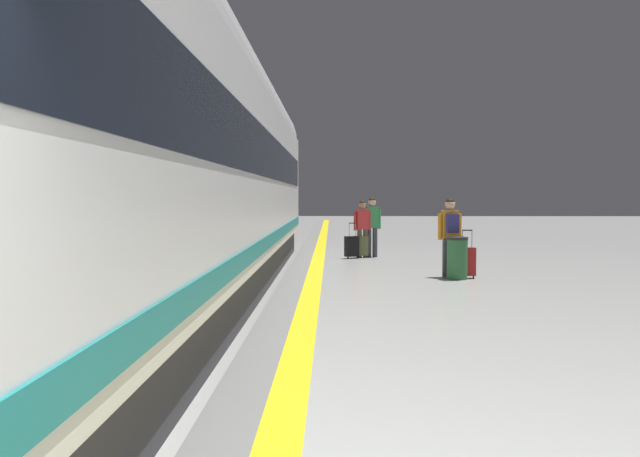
{
  "coord_description": "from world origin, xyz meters",
  "views": [
    {
      "loc": [
        -0.21,
        -1.25,
        1.79
      ],
      "look_at": [
        -0.34,
        6.74,
        1.42
      ],
      "focal_mm": 38.79,
      "sensor_mm": 36.0,
      "label": 1
    }
  ],
  "objects_px": {
    "passenger_near": "(450,230)",
    "passenger_far": "(372,223)",
    "passenger_mid": "(362,224)",
    "suitcase_mid": "(352,246)",
    "waste_bin": "(457,258)",
    "suitcase_near": "(466,262)",
    "suitcase_far": "(361,246)",
    "high_speed_train": "(157,148)"
  },
  "relations": [
    {
      "from": "suitcase_near",
      "to": "passenger_far",
      "type": "height_order",
      "value": "passenger_far"
    },
    {
      "from": "passenger_near",
      "to": "suitcase_far",
      "type": "xyz_separation_m",
      "value": [
        -1.76,
        4.77,
        -0.68
      ]
    },
    {
      "from": "passenger_far",
      "to": "waste_bin",
      "type": "height_order",
      "value": "passenger_far"
    },
    {
      "from": "high_speed_train",
      "to": "passenger_far",
      "type": "bearing_deg",
      "value": 69.67
    },
    {
      "from": "passenger_near",
      "to": "suitcase_near",
      "type": "bearing_deg",
      "value": -36.54
    },
    {
      "from": "suitcase_mid",
      "to": "passenger_far",
      "type": "height_order",
      "value": "passenger_far"
    },
    {
      "from": "suitcase_far",
      "to": "passenger_near",
      "type": "bearing_deg",
      "value": -69.78
    },
    {
      "from": "passenger_near",
      "to": "suitcase_far",
      "type": "height_order",
      "value": "passenger_near"
    },
    {
      "from": "passenger_near",
      "to": "passenger_far",
      "type": "distance_m",
      "value": 5.11
    },
    {
      "from": "passenger_near",
      "to": "suitcase_near",
      "type": "relative_size",
      "value": 1.63
    },
    {
      "from": "high_speed_train",
      "to": "waste_bin",
      "type": "height_order",
      "value": "high_speed_train"
    },
    {
      "from": "suitcase_mid",
      "to": "waste_bin",
      "type": "xyz_separation_m",
      "value": [
        2.13,
        -4.87,
        0.11
      ]
    },
    {
      "from": "suitcase_mid",
      "to": "suitcase_far",
      "type": "distance_m",
      "value": 0.42
    },
    {
      "from": "suitcase_near",
      "to": "suitcase_mid",
      "type": "xyz_separation_m",
      "value": [
        -2.36,
        4.7,
        -0.02
      ]
    },
    {
      "from": "passenger_mid",
      "to": "suitcase_far",
      "type": "bearing_deg",
      "value": 164.62
    },
    {
      "from": "waste_bin",
      "to": "high_speed_train",
      "type": "bearing_deg",
      "value": -137.91
    },
    {
      "from": "suitcase_near",
      "to": "suitcase_mid",
      "type": "height_order",
      "value": "suitcase_near"
    },
    {
      "from": "passenger_far",
      "to": "suitcase_far",
      "type": "xyz_separation_m",
      "value": [
        -0.32,
        -0.13,
        -0.66
      ]
    },
    {
      "from": "high_speed_train",
      "to": "suitcase_mid",
      "type": "height_order",
      "value": "high_speed_train"
    },
    {
      "from": "suitcase_far",
      "to": "suitcase_mid",
      "type": "bearing_deg",
      "value": -132.29
    },
    {
      "from": "passenger_mid",
      "to": "suitcase_mid",
      "type": "xyz_separation_m",
      "value": [
        -0.32,
        -0.3,
        -0.62
      ]
    },
    {
      "from": "suitcase_near",
      "to": "passenger_far",
      "type": "distance_m",
      "value": 5.47
    },
    {
      "from": "high_speed_train",
      "to": "suitcase_far",
      "type": "bearing_deg",
      "value": 71.06
    },
    {
      "from": "passenger_far",
      "to": "suitcase_mid",
      "type": "bearing_deg",
      "value": -143.57
    },
    {
      "from": "waste_bin",
      "to": "passenger_near",
      "type": "bearing_deg",
      "value": 102.0
    },
    {
      "from": "passenger_far",
      "to": "suitcase_far",
      "type": "distance_m",
      "value": 0.75
    },
    {
      "from": "suitcase_mid",
      "to": "passenger_near",
      "type": "bearing_deg",
      "value": -65.41
    },
    {
      "from": "passenger_mid",
      "to": "passenger_far",
      "type": "relative_size",
      "value": 0.96
    },
    {
      "from": "suitcase_far",
      "to": "waste_bin",
      "type": "relative_size",
      "value": 1.13
    },
    {
      "from": "high_speed_train",
      "to": "suitcase_near",
      "type": "distance_m",
      "value": 7.67
    },
    {
      "from": "suitcase_near",
      "to": "waste_bin",
      "type": "relative_size",
      "value": 1.17
    },
    {
      "from": "high_speed_train",
      "to": "suitcase_near",
      "type": "relative_size",
      "value": 25.41
    },
    {
      "from": "passenger_far",
      "to": "suitcase_far",
      "type": "height_order",
      "value": "passenger_far"
    },
    {
      "from": "suitcase_near",
      "to": "suitcase_mid",
      "type": "relative_size",
      "value": 1.03
    },
    {
      "from": "passenger_near",
      "to": "passenger_far",
      "type": "bearing_deg",
      "value": 106.33
    },
    {
      "from": "passenger_near",
      "to": "high_speed_train",
      "type": "bearing_deg",
      "value": -135.07
    },
    {
      "from": "suitcase_far",
      "to": "passenger_mid",
      "type": "bearing_deg",
      "value": -15.38
    },
    {
      "from": "passenger_near",
      "to": "passenger_mid",
      "type": "xyz_separation_m",
      "value": [
        -1.72,
        4.76,
        -0.07
      ]
    },
    {
      "from": "passenger_mid",
      "to": "waste_bin",
      "type": "bearing_deg",
      "value": -70.73
    },
    {
      "from": "passenger_near",
      "to": "passenger_far",
      "type": "height_order",
      "value": "passenger_far"
    },
    {
      "from": "suitcase_mid",
      "to": "waste_bin",
      "type": "distance_m",
      "value": 5.31
    },
    {
      "from": "high_speed_train",
      "to": "passenger_near",
      "type": "distance_m",
      "value": 7.44
    }
  ]
}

